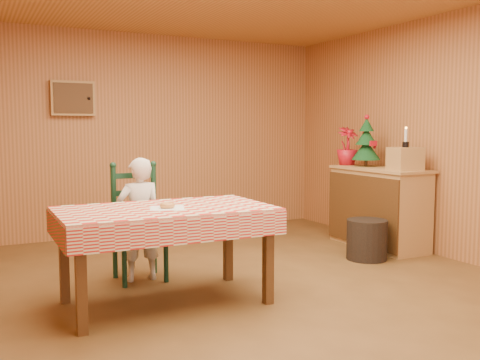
{
  "coord_description": "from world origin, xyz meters",
  "views": [
    {
      "loc": [
        -2.02,
        -3.83,
        1.39
      ],
      "look_at": [
        0.0,
        0.2,
        0.95
      ],
      "focal_mm": 40.0,
      "sensor_mm": 36.0,
      "label": 1
    }
  ],
  "objects_px": {
    "ladder_chair": "(138,225)",
    "christmas_tree": "(366,143)",
    "crate": "(405,159)",
    "storage_bin": "(367,240)",
    "dining_table": "(165,218)",
    "seated_child": "(139,219)",
    "shelf_unit": "(378,207)"
  },
  "relations": [
    {
      "from": "ladder_chair",
      "to": "christmas_tree",
      "type": "bearing_deg",
      "value": 5.77
    },
    {
      "from": "crate",
      "to": "storage_bin",
      "type": "height_order",
      "value": "crate"
    },
    {
      "from": "dining_table",
      "to": "christmas_tree",
      "type": "relative_size",
      "value": 2.67
    },
    {
      "from": "seated_child",
      "to": "christmas_tree",
      "type": "xyz_separation_m",
      "value": [
        2.89,
        0.35,
        0.65
      ]
    },
    {
      "from": "ladder_chair",
      "to": "storage_bin",
      "type": "xyz_separation_m",
      "value": [
        2.37,
        -0.38,
        -0.29
      ]
    },
    {
      "from": "dining_table",
      "to": "christmas_tree",
      "type": "height_order",
      "value": "christmas_tree"
    },
    {
      "from": "crate",
      "to": "storage_bin",
      "type": "distance_m",
      "value": 0.99
    },
    {
      "from": "dining_table",
      "to": "shelf_unit",
      "type": "xyz_separation_m",
      "value": [
        2.88,
        0.83,
        -0.22
      ]
    },
    {
      "from": "dining_table",
      "to": "seated_child",
      "type": "height_order",
      "value": "seated_child"
    },
    {
      "from": "ladder_chair",
      "to": "shelf_unit",
      "type": "distance_m",
      "value": 2.88
    },
    {
      "from": "crate",
      "to": "ladder_chair",
      "type": "bearing_deg",
      "value": 172.95
    },
    {
      "from": "dining_table",
      "to": "ladder_chair",
      "type": "relative_size",
      "value": 1.53
    },
    {
      "from": "dining_table",
      "to": "christmas_tree",
      "type": "xyz_separation_m",
      "value": [
        2.89,
        1.08,
        0.52
      ]
    },
    {
      "from": "ladder_chair",
      "to": "christmas_tree",
      "type": "distance_m",
      "value": 2.99
    },
    {
      "from": "shelf_unit",
      "to": "crate",
      "type": "xyz_separation_m",
      "value": [
        0.01,
        -0.4,
        0.59
      ]
    },
    {
      "from": "storage_bin",
      "to": "christmas_tree",
      "type": "bearing_deg",
      "value": 51.99
    },
    {
      "from": "storage_bin",
      "to": "shelf_unit",
      "type": "bearing_deg",
      "value": 39.28
    },
    {
      "from": "seated_child",
      "to": "crate",
      "type": "distance_m",
      "value": 2.95
    },
    {
      "from": "ladder_chair",
      "to": "storage_bin",
      "type": "height_order",
      "value": "ladder_chair"
    },
    {
      "from": "ladder_chair",
      "to": "crate",
      "type": "relative_size",
      "value": 3.6
    },
    {
      "from": "seated_child",
      "to": "christmas_tree",
      "type": "relative_size",
      "value": 1.81
    },
    {
      "from": "shelf_unit",
      "to": "dining_table",
      "type": "bearing_deg",
      "value": -163.95
    },
    {
      "from": "seated_child",
      "to": "storage_bin",
      "type": "relative_size",
      "value": 2.65
    },
    {
      "from": "christmas_tree",
      "to": "ladder_chair",
      "type": "bearing_deg",
      "value": -174.23
    },
    {
      "from": "dining_table",
      "to": "shelf_unit",
      "type": "bearing_deg",
      "value": 16.05
    },
    {
      "from": "ladder_chair",
      "to": "crate",
      "type": "xyz_separation_m",
      "value": [
        2.89,
        -0.36,
        0.55
      ]
    },
    {
      "from": "dining_table",
      "to": "ladder_chair",
      "type": "distance_m",
      "value": 0.81
    },
    {
      "from": "shelf_unit",
      "to": "storage_bin",
      "type": "bearing_deg",
      "value": -140.72
    },
    {
      "from": "crate",
      "to": "christmas_tree",
      "type": "bearing_deg",
      "value": 90.0
    },
    {
      "from": "ladder_chair",
      "to": "storage_bin",
      "type": "distance_m",
      "value": 2.41
    },
    {
      "from": "seated_child",
      "to": "crate",
      "type": "bearing_deg",
      "value": 174.07
    },
    {
      "from": "storage_bin",
      "to": "dining_table",
      "type": "bearing_deg",
      "value": -170.24
    }
  ]
}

